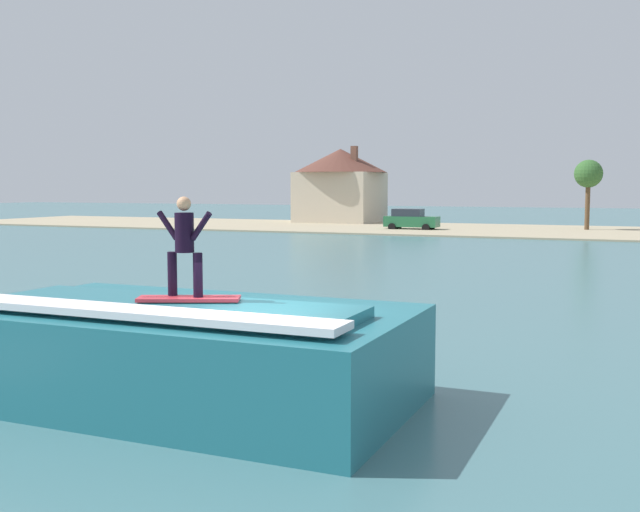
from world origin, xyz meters
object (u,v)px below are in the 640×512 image
wave_crest (188,353)px  surfer (184,241)px  car_near_shore (411,219)px  tree_tall_bare (588,175)px  house_with_chimney (340,182)px  surfboard (189,299)px

wave_crest → surfer: surfer is taller
car_near_shore → tree_tall_bare: size_ratio=0.76×
car_near_shore → tree_tall_bare: bearing=19.3°
house_with_chimney → tree_tall_bare: 25.02m
wave_crest → surfer: 2.00m
car_near_shore → surfboard: bearing=-77.8°
surfboard → surfer: size_ratio=1.04×
surfer → house_with_chimney: 65.33m
surfer → car_near_shore: surfer is taller
wave_crest → car_near_shore: (-10.93, 51.29, 0.08)m
wave_crest → tree_tall_bare: size_ratio=1.28×
surfboard → surfer: (-0.09, 0.03, 0.96)m
house_with_chimney → tree_tall_bare: bearing=-11.9°
surfer → surfboard: bearing=-20.0°
house_with_chimney → tree_tall_bare: house_with_chimney is taller
wave_crest → house_with_chimney: size_ratio=0.80×
wave_crest → car_near_shore: car_near_shore is taller
wave_crest → house_with_chimney: house_with_chimney is taller
car_near_shore → surfer: bearing=-77.9°
wave_crest → car_near_shore: size_ratio=1.68×
surfboard → house_with_chimney: bearing=109.4°
wave_crest → surfer: bearing=-60.8°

